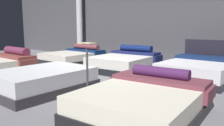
# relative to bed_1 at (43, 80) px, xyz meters

# --- Properties ---
(ground_plane) EXTENTS (18.00, 18.00, 0.02)m
(ground_plane) POSITION_rel_bed_1_xyz_m (0.01, 1.65, -0.24)
(ground_plane) COLOR slate
(showroom_back_wall) EXTENTS (18.00, 0.06, 3.50)m
(showroom_back_wall) POSITION_rel_bed_1_xyz_m (0.01, 5.11, 1.52)
(showroom_back_wall) COLOR #47474C
(showroom_back_wall) RESTS_ON ground_plane
(bed_1) EXTENTS (1.51, 2.05, 0.46)m
(bed_1) POSITION_rel_bed_1_xyz_m (0.00, 0.00, 0.00)
(bed_1) COLOR #2F2A30
(bed_1) RESTS_ON ground_plane
(bed_2) EXTENTS (1.77, 2.04, 0.67)m
(bed_2) POSITION_rel_bed_1_xyz_m (2.39, 0.10, 0.00)
(bed_2) COLOR black
(bed_2) RESTS_ON ground_plane
(bed_3) EXTENTS (1.75, 2.04, 0.67)m
(bed_3) POSITION_rel_bed_1_xyz_m (-2.35, 3.05, -0.00)
(bed_3) COLOR black
(bed_3) RESTS_ON ground_plane
(bed_4) EXTENTS (1.77, 2.10, 0.75)m
(bed_4) POSITION_rel_bed_1_xyz_m (0.02, 3.03, 0.03)
(bed_4) COLOR black
(bed_4) RESTS_ON ground_plane
(bed_5) EXTENTS (1.77, 2.03, 0.98)m
(bed_5) POSITION_rel_bed_1_xyz_m (2.29, 3.12, 0.03)
(bed_5) COLOR black
(bed_5) RESTS_ON ground_plane
(price_sign) EXTENTS (0.28, 0.24, 1.06)m
(price_sign) POSITION_rel_bed_1_xyz_m (1.17, 0.15, 0.19)
(price_sign) COLOR #3F3F44
(price_sign) RESTS_ON ground_plane
(support_pillar) EXTENTS (0.27, 0.27, 3.50)m
(support_pillar) POSITION_rel_bed_1_xyz_m (-3.69, 4.70, 1.52)
(support_pillar) COLOR silver
(support_pillar) RESTS_ON ground_plane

